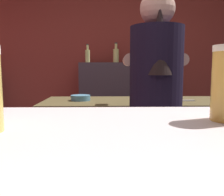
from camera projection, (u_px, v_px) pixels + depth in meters
wall_back at (119, 55)px, 3.58m from camera, size 5.20×0.10×2.70m
prep_counter at (168, 152)px, 2.15m from camera, size 2.10×0.60×0.90m
back_shelf at (118, 109)px, 3.38m from camera, size 1.00×0.36×1.23m
bartender at (156, 102)px, 1.63m from camera, size 0.43×0.52×1.65m
mixing_bowl at (81, 98)px, 2.08m from camera, size 0.16×0.16×0.04m
chefs_knife at (180, 101)px, 2.04m from camera, size 0.24×0.05×0.01m
bottle_hot_sauce at (88, 55)px, 3.21m from camera, size 0.06×0.06×0.23m
bottle_olive_oil at (116, 55)px, 3.27m from camera, size 0.08×0.08×0.26m
bottle_vinegar at (133, 58)px, 3.36m from camera, size 0.05×0.05×0.17m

